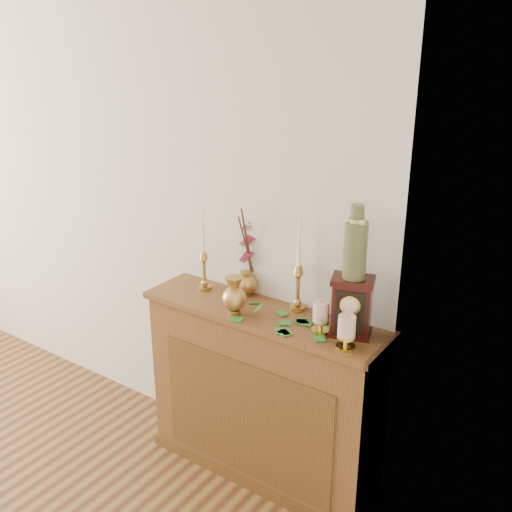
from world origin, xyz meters
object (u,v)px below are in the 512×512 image
Objects in this scene: mantel_clock at (352,307)px; ceramic_vase at (355,246)px; ginger_jar at (248,254)px; candlestick_left at (204,265)px; candlestick_center at (298,281)px; bud_vase at (234,296)px.

ceramic_vase is (-0.00, 0.00, 0.28)m from mantel_clock.
ginger_jar is at bearing 150.85° from mantel_clock.
candlestick_left is 0.90× the size of ginger_jar.
ginger_jar is (0.20, 0.10, 0.07)m from candlestick_left.
candlestick_left is at bearing 178.96° from ceramic_vase.
mantel_clock is 0.28m from ceramic_vase.
ginger_jar is 0.67m from ceramic_vase.
candlestick_center is 1.00× the size of ginger_jar.
ginger_jar is at bearing 26.55° from candlestick_left.
ceramic_vase is (0.32, -0.08, 0.26)m from candlestick_center.
bud_vase is 0.69× the size of mantel_clock.
candlestick_left is 1.31× the size of ceramic_vase.
candlestick_left is at bearing 154.40° from bud_vase.
mantel_clock is at bearing -71.55° from ceramic_vase.
candlestick_center and ginger_jar have the same top height.
ceramic_vase reaches higher than bud_vase.
candlestick_left is at bearing -153.45° from ginger_jar.
mantel_clock is at bearing -1.20° from candlestick_left.
mantel_clock is (0.63, -0.12, -0.07)m from ginger_jar.
ceramic_vase is at bearing -1.04° from candlestick_left.
ceramic_vase is (0.83, -0.01, 0.27)m from candlestick_left.
mantel_clock is (0.54, 0.12, 0.04)m from bud_vase.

